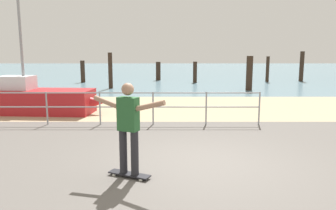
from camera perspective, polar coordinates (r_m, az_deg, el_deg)
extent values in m
cube|color=#605B56|center=(5.84, 7.25, -13.57)|extent=(24.00, 10.00, 0.04)
cube|color=tan|center=(13.55, 2.99, -0.36)|extent=(24.00, 6.00, 0.04)
cube|color=slate|center=(41.41, 0.94, 6.12)|extent=(72.00, 50.00, 0.04)
cylinder|color=gray|center=(10.77, -20.58, -0.60)|extent=(0.05, 0.05, 1.05)
cylinder|color=gray|center=(10.31, -11.93, -0.63)|extent=(0.05, 0.05, 1.05)
cylinder|color=gray|center=(10.10, -2.71, -0.64)|extent=(0.05, 0.05, 1.05)
cylinder|color=gray|center=(10.16, 6.65, -0.64)|extent=(0.05, 0.05, 1.05)
cylinder|color=gray|center=(10.48, 15.67, -0.61)|extent=(0.05, 0.05, 1.05)
cylinder|color=gray|center=(10.24, -12.03, 2.10)|extent=(9.92, 0.04, 0.04)
cylinder|color=gray|center=(10.30, -11.94, -0.34)|extent=(9.92, 0.04, 0.04)
cube|color=#B21E23|center=(13.03, -22.71, 0.55)|extent=(4.49, 1.72, 0.90)
cone|color=#B21E23|center=(12.19, -13.44, 0.47)|extent=(1.15, 0.84, 0.77)
cylinder|color=gray|center=(13.05, -24.56, 10.90)|extent=(0.10, 0.10, 3.84)
cube|color=silver|center=(13.23, -25.22, 3.57)|extent=(1.26, 0.99, 0.50)
cube|color=black|center=(6.06, -6.87, -11.96)|extent=(0.81, 0.52, 0.02)
cylinder|color=silver|center=(6.16, -9.53, -12.09)|extent=(0.07, 0.05, 0.06)
cylinder|color=silver|center=(6.28, -8.68, -11.63)|extent=(0.07, 0.05, 0.06)
cylinder|color=silver|center=(5.88, -4.91, -13.06)|extent=(0.07, 0.05, 0.06)
cylinder|color=silver|center=(6.01, -4.13, -12.55)|extent=(0.07, 0.05, 0.06)
cylinder|color=#26262B|center=(5.99, -7.93, -8.08)|extent=(0.14, 0.14, 0.80)
cylinder|color=#26262B|center=(5.87, -5.95, -8.41)|extent=(0.14, 0.14, 0.80)
cube|color=#26592D|center=(5.76, -7.08, -1.58)|extent=(0.41, 0.33, 0.60)
sphere|color=#9E755B|center=(5.69, -7.17, 2.78)|extent=(0.22, 0.22, 0.22)
cylinder|color=#9E755B|center=(5.97, -10.74, 0.46)|extent=(0.54, 0.32, 0.23)
cylinder|color=#9E755B|center=(5.50, -3.19, -0.13)|extent=(0.54, 0.32, 0.23)
cylinder|color=#332319|center=(25.23, -14.83, 5.69)|extent=(0.32, 0.32, 1.65)
cylinder|color=#332319|center=(20.62, -10.16, 5.95)|extent=(0.26, 0.26, 2.24)
cylinder|color=#332319|center=(26.35, -1.80, 5.96)|extent=(0.38, 0.38, 1.50)
cylinder|color=#332319|center=(24.31, 4.69, 5.76)|extent=(0.30, 0.30, 1.58)
cylinder|color=#332319|center=(19.82, 14.03, 5.41)|extent=(0.38, 0.38, 2.05)
cylinder|color=#332319|center=(26.04, 17.02, 6.03)|extent=(0.25, 0.25, 1.95)
cylinder|color=#332319|center=(27.45, 22.36, 6.28)|extent=(0.33, 0.33, 2.33)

